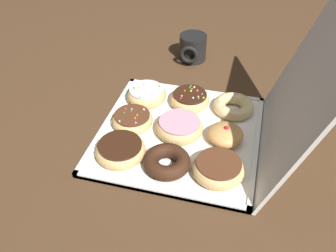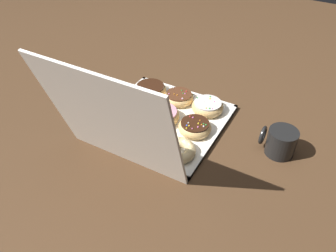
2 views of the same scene
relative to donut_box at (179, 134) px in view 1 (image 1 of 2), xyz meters
name	(u,v)px [view 1 (image 1 of 2)]	position (x,y,z in m)	size (l,w,h in m)	color
ground_plane	(179,136)	(0.00, 0.00, -0.01)	(3.00, 3.00, 0.00)	#4C331E
donut_box	(179,134)	(0.00, 0.00, 0.00)	(0.41, 0.41, 0.01)	white
box_lid_open	(302,92)	(0.00, 0.27, 0.18)	(0.41, 0.39, 0.01)	white
sprinkle_donut_0	(146,94)	(-0.12, -0.12, 0.02)	(0.11, 0.11, 0.04)	#E5B770
sprinkle_donut_1	(132,120)	(0.00, -0.13, 0.02)	(0.11, 0.11, 0.04)	#E5B770
chocolate_frosted_donut_2	(120,150)	(0.12, -0.12, 0.02)	(0.12, 0.12, 0.04)	#E5B770
sprinkle_donut_3	(190,99)	(-0.13, 0.00, 0.02)	(0.11, 0.11, 0.04)	#E5B770
pink_frosted_donut_4	(181,126)	(0.00, 0.00, 0.03)	(0.12, 0.12, 0.04)	#E5B770
chocolate_cake_ring_donut_5	(167,162)	(0.13, 0.00, 0.02)	(0.11, 0.11, 0.04)	#381E11
cruller_donut_6	(233,106)	(-0.13, 0.12, 0.02)	(0.11, 0.11, 0.03)	#EACC8C
jelly_filled_donut_7	(225,135)	(0.00, 0.12, 0.03)	(0.09, 0.09, 0.05)	tan
chocolate_frosted_donut_8	(218,168)	(0.12, 0.12, 0.03)	(0.12, 0.12, 0.04)	#E5B770
coffee_mug	(193,47)	(-0.40, -0.05, 0.04)	(0.11, 0.09, 0.09)	black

